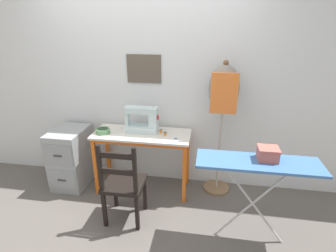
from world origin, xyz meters
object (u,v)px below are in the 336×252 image
at_px(sewing_machine, 144,121).
at_px(scissors, 177,139).
at_px(dress_form, 223,97).
at_px(wooden_chair, 123,184).
at_px(filing_cabinet, 71,157).
at_px(ironing_board, 258,167).
at_px(fabric_bowl, 103,131).
at_px(thread_spool_near_machine, 161,131).
at_px(storage_box, 268,154).
at_px(thread_spool_mid_table, 165,134).

bearing_deg(sewing_machine, scissors, -20.52).
bearing_deg(dress_form, wooden_chair, -143.72).
xyz_separation_m(filing_cabinet, ironing_board, (2.13, -0.63, 0.43)).
bearing_deg(dress_form, sewing_machine, -175.10).
height_order(fabric_bowl, scissors, fabric_bowl).
bearing_deg(fabric_bowl, thread_spool_near_machine, 9.68).
height_order(scissors, storage_box, storage_box).
bearing_deg(scissors, filing_cabinet, 176.52).
relative_size(scissors, thread_spool_mid_table, 2.92).
distance_m(wooden_chair, dress_form, 1.42).
height_order(sewing_machine, storage_box, sewing_machine).
bearing_deg(wooden_chair, dress_form, 36.28).
bearing_deg(thread_spool_mid_table, filing_cabinet, -178.92).
distance_m(fabric_bowl, thread_spool_near_machine, 0.68).
height_order(scissors, dress_form, dress_form).
bearing_deg(sewing_machine, storage_box, -27.64).
bearing_deg(filing_cabinet, thread_spool_mid_table, 1.08).
bearing_deg(ironing_board, fabric_bowl, 160.23).
relative_size(thread_spool_near_machine, thread_spool_mid_table, 0.96).
bearing_deg(scissors, sewing_machine, 159.48).
distance_m(wooden_chair, storage_box, 1.42).
bearing_deg(sewing_machine, fabric_bowl, -166.55).
height_order(filing_cabinet, ironing_board, ironing_board).
relative_size(sewing_machine, thread_spool_mid_table, 9.23).
height_order(sewing_machine, thread_spool_mid_table, sewing_machine).
xyz_separation_m(sewing_machine, thread_spool_near_machine, (0.21, 0.00, -0.12)).
height_order(fabric_bowl, thread_spool_mid_table, fabric_bowl).
xyz_separation_m(filing_cabinet, dress_form, (1.83, 0.15, 0.82)).
bearing_deg(ironing_board, filing_cabinet, 163.48).
xyz_separation_m(scissors, dress_form, (0.47, 0.23, 0.44)).
height_order(fabric_bowl, storage_box, storage_box).
xyz_separation_m(fabric_bowl, scissors, (0.88, -0.04, -0.03)).
bearing_deg(ironing_board, sewing_machine, 149.31).
relative_size(fabric_bowl, thread_spool_mid_table, 3.72).
xyz_separation_m(fabric_bowl, storage_box, (1.73, -0.55, 0.13)).
relative_size(scissors, thread_spool_near_machine, 3.04).
xyz_separation_m(fabric_bowl, wooden_chair, (0.40, -0.52, -0.35)).
bearing_deg(thread_spool_mid_table, sewing_machine, 169.07).
distance_m(wooden_chair, ironing_board, 1.31).
xyz_separation_m(thread_spool_mid_table, dress_form, (0.63, 0.13, 0.43)).
bearing_deg(sewing_machine, filing_cabinet, -175.53).
height_order(scissors, thread_spool_mid_table, thread_spool_mid_table).
bearing_deg(storage_box, scissors, 149.15).
distance_m(thread_spool_near_machine, ironing_board, 1.21).
xyz_separation_m(sewing_machine, ironing_board, (1.19, -0.70, -0.10)).
distance_m(ironing_board, storage_box, 0.14).
relative_size(filing_cabinet, dress_form, 0.46).
bearing_deg(wooden_chair, scissors, 44.22).
bearing_deg(filing_cabinet, ironing_board, -16.52).
relative_size(scissors, wooden_chair, 0.13).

